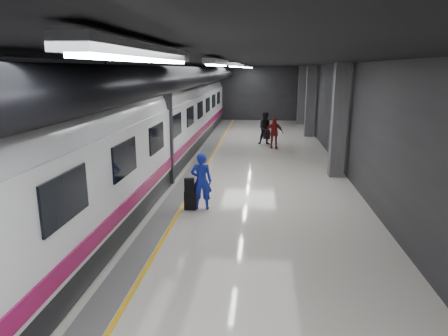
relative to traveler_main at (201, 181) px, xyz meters
name	(u,v)px	position (x,y,z in m)	size (l,w,h in m)	color
ground	(220,187)	(0.31, 2.43, -0.90)	(40.00, 40.00, 0.00)	beige
platform_hall	(214,89)	(0.02, 3.39, 2.64)	(10.02, 40.02, 4.51)	black
train	(132,130)	(-2.94, 2.43, 1.17)	(3.05, 38.00, 4.05)	black
traveler_main	(201,181)	(0.00, 0.00, 0.00)	(0.65, 0.43, 1.79)	#191CC2
suitcase_main	(190,200)	(-0.34, -0.09, -0.60)	(0.37, 0.23, 0.60)	black
shoulder_bag	(189,185)	(-0.36, -0.10, -0.09)	(0.30, 0.16, 0.40)	black
traveler_far_a	(266,128)	(2.07, 11.21, 0.04)	(0.91, 0.71, 1.88)	black
traveler_far_b	(274,133)	(2.49, 10.15, -0.04)	(1.00, 0.42, 1.71)	maroon
suitcase_far	(267,134)	(2.14, 13.15, -0.62)	(0.38, 0.25, 0.56)	black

